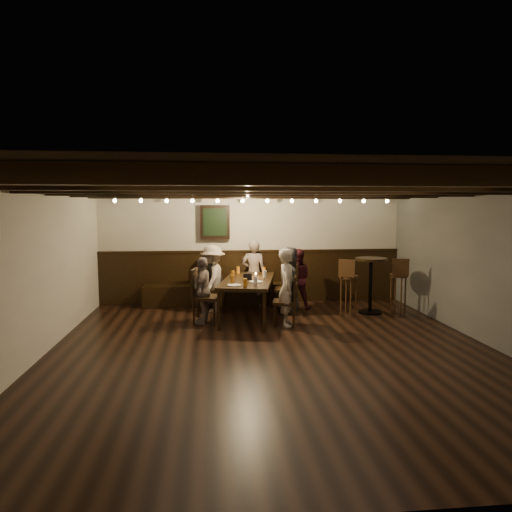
{
  "coord_description": "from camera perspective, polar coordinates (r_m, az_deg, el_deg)",
  "views": [
    {
      "loc": [
        -0.91,
        -6.29,
        2.08
      ],
      "look_at": [
        -0.14,
        1.3,
        1.25
      ],
      "focal_mm": 32.0,
      "sensor_mm": 36.0,
      "label": 1
    }
  ],
  "objects": [
    {
      "name": "pint_a",
      "position": [
        9.18,
        -2.26,
        -1.77
      ],
      "size": [
        0.07,
        0.07,
        0.14
      ],
      "primitive_type": "cylinder",
      "color": "#BF7219",
      "rests_on": "dining_table"
    },
    {
      "name": "pint_e",
      "position": [
        8.05,
        -2.96,
        -2.91
      ],
      "size": [
        0.07,
        0.07,
        0.14
      ],
      "primitive_type": "cylinder",
      "color": "#BF7219",
      "rests_on": "dining_table"
    },
    {
      "name": "pint_d",
      "position": [
        8.63,
        1.11,
        -2.29
      ],
      "size": [
        0.07,
        0.07,
        0.14
      ],
      "primitive_type": "cylinder",
      "color": "silver",
      "rests_on": "dining_table"
    },
    {
      "name": "chair_right_near",
      "position": [
        8.94,
        3.93,
        -5.27
      ],
      "size": [
        0.53,
        0.53,
        0.99
      ],
      "rotation": [
        0.0,
        0.0,
        1.37
      ],
      "color": "black",
      "rests_on": "floor"
    },
    {
      "name": "chair_left_near",
      "position": [
        9.1,
        -5.22,
        -5.18
      ],
      "size": [
        0.5,
        0.5,
        0.93
      ],
      "rotation": [
        0.0,
        0.0,
        -1.77
      ],
      "color": "black",
      "rests_on": "floor"
    },
    {
      "name": "chair_right_far",
      "position": [
        8.06,
        3.71,
        -6.78
      ],
      "size": [
        0.47,
        0.47,
        0.87
      ],
      "rotation": [
        0.0,
        0.0,
        1.37
      ],
      "color": "black",
      "rests_on": "floor"
    },
    {
      "name": "person_left_far",
      "position": [
        8.18,
        -6.64,
        -4.28
      ],
      "size": [
        0.42,
        0.74,
        1.19
      ],
      "primitive_type": "imported",
      "rotation": [
        0.0,
        0.0,
        -1.77
      ],
      "color": "gray",
      "rests_on": "floor"
    },
    {
      "name": "candle",
      "position": [
        8.75,
        -0.02,
        -2.47
      ],
      "size": [
        0.05,
        0.05,
        0.05
      ],
      "primitive_type": "cylinder",
      "color": "beige",
      "rests_on": "dining_table"
    },
    {
      "name": "condiment_caddy",
      "position": [
        8.41,
        -1.07,
        -2.57
      ],
      "size": [
        0.15,
        0.1,
        0.12
      ],
      "primitive_type": "cube",
      "color": "black",
      "rests_on": "dining_table"
    },
    {
      "name": "pint_g",
      "position": [
        7.67,
        -1.36,
        -3.36
      ],
      "size": [
        0.07,
        0.07,
        0.14
      ],
      "primitive_type": "cylinder",
      "color": "#BF7219",
      "rests_on": "dining_table"
    },
    {
      "name": "person_bench_right",
      "position": [
        9.32,
        5.13,
        -2.86
      ],
      "size": [
        0.68,
        0.57,
        1.23
      ],
      "primitive_type": "imported",
      "rotation": [
        0.0,
        0.0,
        2.94
      ],
      "color": "#511C26",
      "rests_on": "floor"
    },
    {
      "name": "pint_f",
      "position": [
        7.9,
        -0.05,
        -3.08
      ],
      "size": [
        0.07,
        0.07,
        0.14
      ],
      "primitive_type": "cylinder",
      "color": "silver",
      "rests_on": "dining_table"
    },
    {
      "name": "person_right_near",
      "position": [
        8.87,
        4.14,
        -3.06
      ],
      "size": [
        0.53,
        0.71,
        1.3
      ],
      "primitive_type": "imported",
      "rotation": [
        0.0,
        0.0,
        1.37
      ],
      "color": "#29292B",
      "rests_on": "floor"
    },
    {
      "name": "person_bench_left",
      "position": [
        9.51,
        -5.79,
        -2.78
      ],
      "size": [
        0.65,
        0.49,
        1.19
      ],
      "primitive_type": "imported",
      "rotation": [
        0.0,
        0.0,
        2.94
      ],
      "color": "#242527",
      "rests_on": "floor"
    },
    {
      "name": "plate_near",
      "position": [
        7.8,
        -2.73,
        -3.66
      ],
      "size": [
        0.24,
        0.24,
        0.01
      ],
      "primitive_type": "cylinder",
      "color": "white",
      "rests_on": "dining_table"
    },
    {
      "name": "chair_left_far",
      "position": [
        8.23,
        -6.41,
        -6.31
      ],
      "size": [
        0.53,
        0.53,
        0.98
      ],
      "rotation": [
        0.0,
        0.0,
        -1.77
      ],
      "color": "black",
      "rests_on": "floor"
    },
    {
      "name": "bar_stool_right",
      "position": [
        9.24,
        17.34,
        -4.49
      ],
      "size": [
        0.36,
        0.38,
        1.1
      ],
      "rotation": [
        0.0,
        0.0,
        -0.22
      ],
      "color": "#3E2813",
      "rests_on": "floor"
    },
    {
      "name": "dining_table",
      "position": [
        8.48,
        -1.03,
        -3.33
      ],
      "size": [
        1.25,
        2.09,
        0.73
      ],
      "rotation": [
        0.0,
        0.0,
        -0.2
      ],
      "color": "black",
      "rests_on": "floor"
    },
    {
      "name": "pint_c",
      "position": [
        8.6,
        -2.94,
        -2.32
      ],
      "size": [
        0.07,
        0.07,
        0.14
      ],
      "primitive_type": "cylinder",
      "color": "#BF7219",
      "rests_on": "dining_table"
    },
    {
      "name": "bar_stool_left",
      "position": [
        8.85,
        11.47,
        -4.79
      ],
      "size": [
        0.4,
        0.41,
        1.1
      ],
      "rotation": [
        0.0,
        0.0,
        -0.56
      ],
      "color": "#3E2813",
      "rests_on": "floor"
    },
    {
      "name": "high_top_table",
      "position": [
        9.15,
        14.15,
        -2.56
      ],
      "size": [
        0.61,
        0.61,
        1.09
      ],
      "color": "black",
      "rests_on": "floor"
    },
    {
      "name": "pint_b",
      "position": [
        9.07,
        1.02,
        -1.86
      ],
      "size": [
        0.07,
        0.07,
        0.14
      ],
      "primitive_type": "cylinder",
      "color": "#BF7219",
      "rests_on": "dining_table"
    },
    {
      "name": "person_right_far",
      "position": [
        7.98,
        3.96,
        -3.92
      ],
      "size": [
        0.42,
        0.55,
        1.35
      ],
      "primitive_type": "imported",
      "rotation": [
        0.0,
        0.0,
        1.37
      ],
      "color": "#BBB09E",
      "rests_on": "floor"
    },
    {
      "name": "room",
      "position": [
        8.59,
        -1.58,
        -0.51
      ],
      "size": [
        7.0,
        7.0,
        7.0
      ],
      "color": "black",
      "rests_on": "ground"
    },
    {
      "name": "plate_far",
      "position": [
        8.15,
        -0.02,
        -3.23
      ],
      "size": [
        0.24,
        0.24,
        0.01
      ],
      "primitive_type": "cylinder",
      "color": "white",
      "rests_on": "dining_table"
    },
    {
      "name": "person_left_near",
      "position": [
        9.03,
        -5.43,
        -2.83
      ],
      "size": [
        0.65,
        0.94,
        1.33
      ],
      "primitive_type": "imported",
      "rotation": [
        0.0,
        0.0,
        -1.77
      ],
      "color": "gray",
      "rests_on": "floor"
    },
    {
      "name": "person_bench_centre",
      "position": [
        9.51,
        -0.29,
        -2.15
      ],
      "size": [
        0.56,
        0.43,
        1.39
      ],
      "primitive_type": "imported",
      "rotation": [
        0.0,
        0.0,
        2.94
      ],
      "color": "gray",
      "rests_on": "floor"
    }
  ]
}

